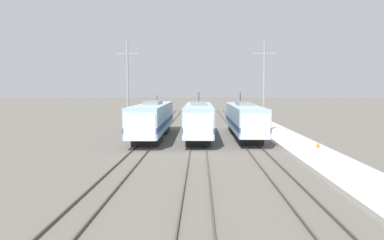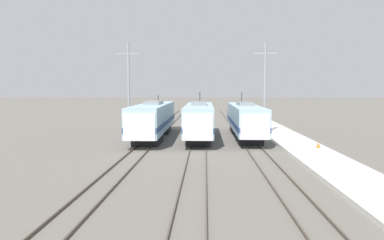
{
  "view_description": "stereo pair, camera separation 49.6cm",
  "coord_description": "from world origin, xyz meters",
  "px_view_note": "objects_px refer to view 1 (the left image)",
  "views": [
    {
      "loc": [
        0.17,
        -33.14,
        5.55
      ],
      "look_at": [
        -0.62,
        2.65,
        2.52
      ],
      "focal_mm": 35.0,
      "sensor_mm": 36.0,
      "label": 1
    },
    {
      "loc": [
        0.67,
        -33.12,
        5.55
      ],
      "look_at": [
        -0.62,
        2.65,
        2.52
      ],
      "focal_mm": 35.0,
      "sensor_mm": 36.0,
      "label": 2
    }
  ],
  "objects_px": {
    "catenary_tower_left": "(128,87)",
    "traffic_cone": "(318,144)",
    "locomotive_far_left": "(152,119)",
    "catenary_tower_right": "(264,87)",
    "locomotive_far_right": "(244,120)",
    "locomotive_center": "(199,120)"
  },
  "relations": [
    {
      "from": "traffic_cone",
      "to": "locomotive_far_right",
      "type": "bearing_deg",
      "value": 122.45
    },
    {
      "from": "catenary_tower_left",
      "to": "catenary_tower_right",
      "type": "bearing_deg",
      "value": 0.0
    },
    {
      "from": "locomotive_far_left",
      "to": "catenary_tower_left",
      "type": "bearing_deg",
      "value": 155.1
    },
    {
      "from": "locomotive_center",
      "to": "locomotive_far_right",
      "type": "height_order",
      "value": "locomotive_center"
    },
    {
      "from": "locomotive_far_right",
      "to": "catenary_tower_left",
      "type": "relative_size",
      "value": 1.69
    },
    {
      "from": "catenary_tower_left",
      "to": "traffic_cone",
      "type": "relative_size",
      "value": 19.96
    },
    {
      "from": "catenary_tower_right",
      "to": "locomotive_far_left",
      "type": "bearing_deg",
      "value": -173.65
    },
    {
      "from": "catenary_tower_left",
      "to": "traffic_cone",
      "type": "bearing_deg",
      "value": -26.58
    },
    {
      "from": "locomotive_far_left",
      "to": "catenary_tower_right",
      "type": "relative_size",
      "value": 1.75
    },
    {
      "from": "locomotive_far_right",
      "to": "catenary_tower_left",
      "type": "height_order",
      "value": "catenary_tower_left"
    },
    {
      "from": "locomotive_far_left",
      "to": "catenary_tower_left",
      "type": "xyz_separation_m",
      "value": [
        -2.99,
        1.39,
        3.54
      ]
    },
    {
      "from": "catenary_tower_left",
      "to": "traffic_cone",
      "type": "xyz_separation_m",
      "value": [
        18.79,
        -9.4,
        -5.1
      ]
    },
    {
      "from": "locomotive_far_left",
      "to": "locomotive_center",
      "type": "relative_size",
      "value": 1.13
    },
    {
      "from": "locomotive_far_right",
      "to": "traffic_cone",
      "type": "xyz_separation_m",
      "value": [
        5.54,
        -8.71,
        -1.5
      ]
    },
    {
      "from": "locomotive_far_left",
      "to": "traffic_cone",
      "type": "bearing_deg",
      "value": -26.9
    },
    {
      "from": "traffic_cone",
      "to": "locomotive_far_left",
      "type": "bearing_deg",
      "value": 153.1
    },
    {
      "from": "locomotive_center",
      "to": "traffic_cone",
      "type": "xyz_separation_m",
      "value": [
        10.67,
        -7.2,
        -1.55
      ]
    },
    {
      "from": "locomotive_far_right",
      "to": "locomotive_far_left",
      "type": "bearing_deg",
      "value": -176.09
    },
    {
      "from": "locomotive_far_left",
      "to": "locomotive_far_right",
      "type": "xyz_separation_m",
      "value": [
        10.26,
        0.7,
        -0.07
      ]
    },
    {
      "from": "locomotive_far_right",
      "to": "catenary_tower_left",
      "type": "distance_m",
      "value": 13.75
    },
    {
      "from": "locomotive_far_right",
      "to": "traffic_cone",
      "type": "bearing_deg",
      "value": -57.55
    },
    {
      "from": "locomotive_far_left",
      "to": "catenary_tower_right",
      "type": "xyz_separation_m",
      "value": [
        12.49,
        1.39,
        3.54
      ]
    }
  ]
}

